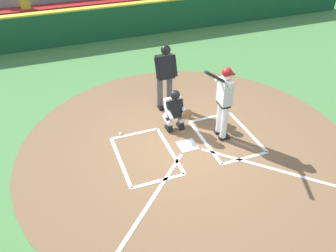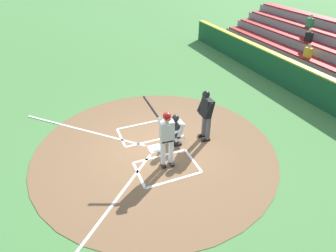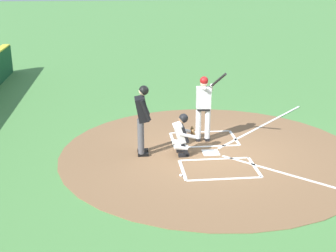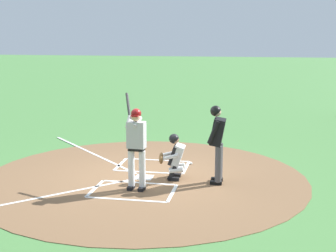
% 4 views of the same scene
% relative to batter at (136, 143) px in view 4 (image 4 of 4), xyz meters
% --- Properties ---
extents(ground_plane, '(120.00, 120.00, 0.00)m').
position_rel_batter_xyz_m(ground_plane, '(0.91, 0.05, -1.10)').
color(ground_plane, '#4C8442').
extents(dirt_circle, '(8.00, 8.00, 0.01)m').
position_rel_batter_xyz_m(dirt_circle, '(0.91, 0.05, -1.09)').
color(dirt_circle, brown).
rests_on(dirt_circle, ground).
extents(home_plate_and_chalk, '(7.93, 4.91, 0.01)m').
position_rel_batter_xyz_m(home_plate_and_chalk, '(0.91, 0.93, -1.08)').
color(home_plate_and_chalk, white).
rests_on(home_plate_and_chalk, dirt_circle).
extents(batter, '(0.97, 0.66, 2.13)m').
position_rel_batter_xyz_m(batter, '(0.00, 0.00, 0.00)').
color(batter, white).
rests_on(batter, ground).
extents(catcher, '(0.60, 0.60, 1.13)m').
position_rel_batter_xyz_m(catcher, '(0.93, -0.72, -0.51)').
color(catcher, black).
rests_on(catcher, ground).
extents(plate_umpire, '(0.58, 0.41, 1.86)m').
position_rel_batter_xyz_m(plate_umpire, '(0.80, -1.76, -0.02)').
color(plate_umpire, '#4C4C51').
rests_on(plate_umpire, ground).
extents(baseball, '(0.07, 0.07, 0.07)m').
position_rel_batter_xyz_m(baseball, '(2.30, -0.94, -1.06)').
color(baseball, white).
rests_on(baseball, ground).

